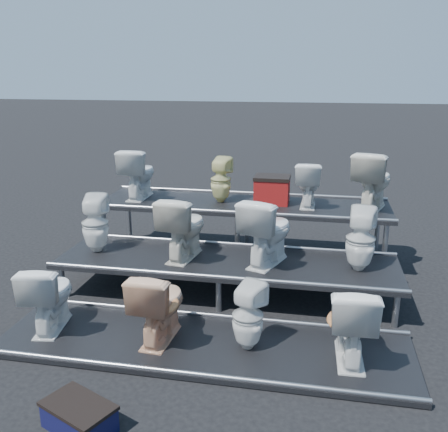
% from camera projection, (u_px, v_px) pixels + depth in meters
% --- Properties ---
extents(ground, '(80.00, 80.00, 0.00)m').
position_uv_depth(ground, '(226.00, 294.00, 6.32)').
color(ground, black).
rests_on(ground, ground).
extents(tier_front, '(4.20, 1.20, 0.06)m').
position_uv_depth(tier_front, '(203.00, 345.00, 5.09)').
color(tier_front, black).
rests_on(tier_front, ground).
extents(tier_mid, '(4.20, 1.20, 0.46)m').
position_uv_depth(tier_mid, '(226.00, 277.00, 6.26)').
color(tier_mid, black).
rests_on(tier_mid, ground).
extents(tier_back, '(4.20, 1.20, 0.86)m').
position_uv_depth(tier_back, '(243.00, 231.00, 7.42)').
color(tier_back, black).
rests_on(tier_back, ground).
extents(toilet_0, '(0.52, 0.79, 0.75)m').
position_uv_depth(toilet_0, '(49.00, 295.00, 5.28)').
color(toilet_0, white).
rests_on(toilet_0, tier_front).
extents(toilet_1, '(0.48, 0.78, 0.77)m').
position_uv_depth(toilet_1, '(159.00, 304.00, 5.05)').
color(toilet_1, '#E5AB83').
rests_on(toilet_1, tier_front).
extents(toilet_2, '(0.41, 0.41, 0.68)m').
position_uv_depth(toilet_2, '(248.00, 316.00, 4.90)').
color(toilet_2, white).
rests_on(toilet_2, tier_front).
extents(toilet_3, '(0.47, 0.79, 0.79)m').
position_uv_depth(toilet_3, '(351.00, 321.00, 4.70)').
color(toilet_3, white).
rests_on(toilet_3, tier_front).
extents(toilet_4, '(0.39, 0.39, 0.75)m').
position_uv_depth(toilet_4, '(95.00, 223.00, 6.40)').
color(toilet_4, white).
rests_on(toilet_4, tier_mid).
extents(toilet_5, '(0.55, 0.84, 0.80)m').
position_uv_depth(toilet_5, '(183.00, 227.00, 6.18)').
color(toilet_5, silver).
rests_on(toilet_5, tier_mid).
extents(toilet_6, '(0.71, 0.92, 0.83)m').
position_uv_depth(toilet_6, '(267.00, 231.00, 5.98)').
color(toilet_6, white).
rests_on(toilet_6, tier_mid).
extents(toilet_7, '(0.40, 0.40, 0.76)m').
position_uv_depth(toilet_7, '(361.00, 239.00, 5.79)').
color(toilet_7, white).
rests_on(toilet_7, tier_mid).
extents(toilet_8, '(0.42, 0.74, 0.75)m').
position_uv_depth(toilet_8, '(138.00, 173.00, 7.49)').
color(toilet_8, white).
rests_on(toilet_8, tier_back).
extents(toilet_9, '(0.35, 0.35, 0.66)m').
position_uv_depth(toilet_9, '(221.00, 180.00, 7.27)').
color(toilet_9, beige).
rests_on(toilet_9, tier_back).
extents(toilet_10, '(0.36, 0.63, 0.64)m').
position_uv_depth(toilet_10, '(308.00, 184.00, 7.04)').
color(toilet_10, white).
rests_on(toilet_10, tier_back).
extents(toilet_11, '(0.69, 0.90, 0.81)m').
position_uv_depth(toilet_11, '(373.00, 180.00, 6.86)').
color(toilet_11, silver).
rests_on(toilet_11, tier_back).
extents(red_crate, '(0.49, 0.40, 0.35)m').
position_uv_depth(red_crate, '(272.00, 191.00, 7.24)').
color(red_crate, maroon).
rests_on(red_crate, tier_back).
extents(step_stool, '(0.63, 0.53, 0.20)m').
position_uv_depth(step_stool, '(79.00, 418.00, 3.91)').
color(step_stool, black).
rests_on(step_stool, ground).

